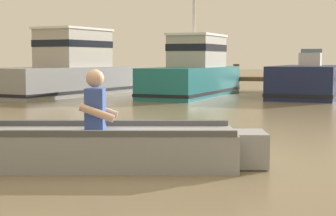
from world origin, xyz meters
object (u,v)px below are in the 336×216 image
Objects in this scene: moored_boat_teal at (194,73)px; moored_boat_grey at (68,70)px; moored_boat_navy at (308,82)px; rowboat_with_person at (114,146)px.

moored_boat_grey is at bearing -169.68° from moored_boat_teal.
moored_boat_teal is 1.18× the size of moored_boat_navy.
rowboat_with_person is 13.23m from moored_boat_navy.
rowboat_with_person is 13.57m from moored_boat_grey.
moored_boat_teal reaches higher than moored_boat_grey.
moored_boat_grey is 8.49m from moored_boat_navy.
moored_boat_navy is (3.90, 0.47, -0.30)m from moored_boat_teal.
moored_boat_teal reaches higher than rowboat_with_person.
moored_boat_grey is at bearing 119.28° from rowboat_with_person.
moored_boat_teal is (4.48, 0.82, -0.07)m from moored_boat_grey.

